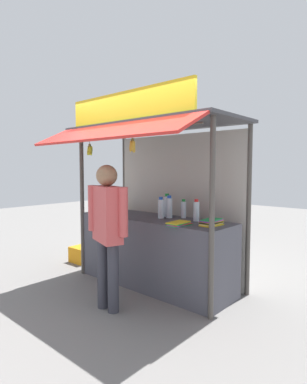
# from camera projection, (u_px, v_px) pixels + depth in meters

# --- Properties ---
(ground_plane) EXTENTS (20.00, 20.00, 0.00)m
(ground_plane) POSITION_uv_depth(u_px,v_px,m) (153.00, 284.00, 4.41)
(ground_plane) COLOR slate
(stall_counter) EXTENTS (2.25, 0.71, 0.93)m
(stall_counter) POSITION_uv_depth(u_px,v_px,m) (153.00, 251.00, 4.37)
(stall_counter) COLOR #4C4C56
(stall_counter) RESTS_ON ground
(stall_structure) EXTENTS (2.45, 1.61, 2.53)m
(stall_structure) POSITION_uv_depth(u_px,v_px,m) (160.00, 172.00, 4.39)
(stall_structure) COLOR #4C4742
(stall_structure) RESTS_ON ground
(water_bottle_far_right) EXTENTS (0.08, 0.08, 0.28)m
(water_bottle_far_right) POSITION_uv_depth(u_px,v_px,m) (196.00, 211.00, 4.04)
(water_bottle_far_right) COLOR silver
(water_bottle_far_right) RESTS_ON stall_counter
(water_bottle_front_left) EXTENTS (0.07, 0.07, 0.25)m
(water_bottle_front_left) POSITION_uv_depth(u_px,v_px,m) (183.00, 209.00, 4.30)
(water_bottle_front_left) COLOR silver
(water_bottle_front_left) RESTS_ON stall_counter
(water_bottle_back_left) EXTENTS (0.09, 0.09, 0.32)m
(water_bottle_back_left) POSITION_uv_depth(u_px,v_px,m) (167.00, 206.00, 4.44)
(water_bottle_back_left) COLOR silver
(water_bottle_back_left) RESTS_ON stall_counter
(water_bottle_mid_left) EXTENTS (0.08, 0.08, 0.29)m
(water_bottle_mid_left) POSITION_uv_depth(u_px,v_px,m) (161.00, 208.00, 4.28)
(water_bottle_mid_left) COLOR silver
(water_bottle_mid_left) RESTS_ON stall_counter
(water_bottle_rear_center) EXTENTS (0.09, 0.09, 0.31)m
(water_bottle_rear_center) POSITION_uv_depth(u_px,v_px,m) (169.00, 207.00, 4.30)
(water_bottle_rear_center) COLOR silver
(water_bottle_rear_center) RESTS_ON stall_counter
(magazine_stack_far_left) EXTENTS (0.24, 0.33, 0.08)m
(magazine_stack_far_left) POSITION_uv_depth(u_px,v_px,m) (110.00, 212.00, 4.59)
(magazine_stack_far_left) COLOR green
(magazine_stack_far_left) RESTS_ON stall_counter
(magazine_stack_left) EXTENTS (0.20, 0.31, 0.08)m
(magazine_stack_left) POSITION_uv_depth(u_px,v_px,m) (211.00, 222.00, 3.74)
(magazine_stack_left) COLOR yellow
(magazine_stack_left) RESTS_ON stall_counter
(magazine_stack_center) EXTENTS (0.20, 0.31, 0.05)m
(magazine_stack_center) POSITION_uv_depth(u_px,v_px,m) (179.00, 224.00, 3.74)
(magazine_stack_center) COLOR green
(magazine_stack_center) RESTS_ON stall_counter
(banana_bunch_rightmost) EXTENTS (0.09, 0.09, 0.27)m
(banana_bunch_rightmost) POSITION_uv_depth(u_px,v_px,m) (90.00, 150.00, 4.45)
(banana_bunch_rightmost) COLOR #332D23
(banana_bunch_leftmost) EXTENTS (0.10, 0.10, 0.26)m
(banana_bunch_leftmost) POSITION_uv_depth(u_px,v_px,m) (133.00, 146.00, 3.89)
(banana_bunch_leftmost) COLOR #332D23
(vendor_person) EXTENTS (0.62, 0.35, 1.64)m
(vendor_person) POSITION_uv_depth(u_px,v_px,m) (107.00, 224.00, 3.55)
(vendor_person) COLOR #383842
(vendor_person) RESTS_ON ground
(plastic_crate) EXTENTS (0.38, 0.38, 0.26)m
(plastic_crate) POSITION_uv_depth(u_px,v_px,m) (84.00, 254.00, 5.48)
(plastic_crate) COLOR orange
(plastic_crate) RESTS_ON ground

